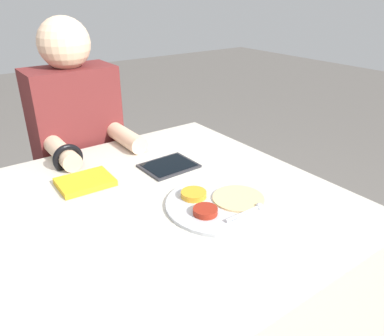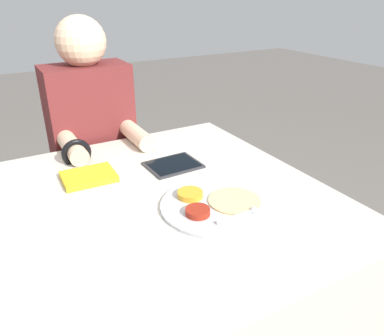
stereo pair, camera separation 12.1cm
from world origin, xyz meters
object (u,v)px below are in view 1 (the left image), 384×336
tablet_device (169,166)px  person_diner (82,165)px  thali_tray (220,203)px  red_notebook (85,182)px

tablet_device → person_diner: person_diner is taller
thali_tray → red_notebook: bearing=127.2°
thali_tray → tablet_device: 0.31m
person_diner → red_notebook: bearing=-107.5°
thali_tray → tablet_device: thali_tray is taller
thali_tray → person_diner: 0.81m
red_notebook → thali_tray: bearing=-52.8°
red_notebook → person_diner: person_diner is taller
red_notebook → tablet_device: bearing=-9.4°
thali_tray → person_diner: bearing=100.1°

